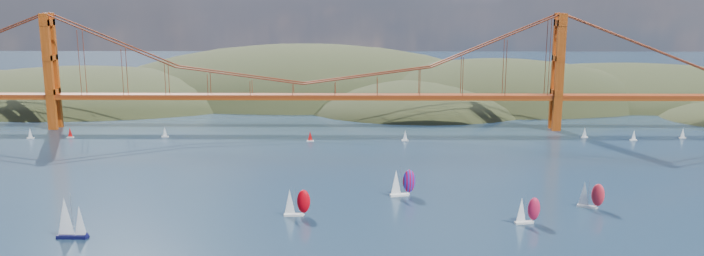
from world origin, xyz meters
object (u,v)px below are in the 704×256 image
(racer_2, at_px, (591,195))
(racer_rwb, at_px, (402,182))
(racer_0, at_px, (296,202))
(sloop_navy, at_px, (70,218))
(racer_1, at_px, (527,210))

(racer_2, height_order, racer_rwb, racer_rwb)
(racer_0, relative_size, racer_2, 1.01)
(racer_rwb, bearing_deg, sloop_navy, -170.31)
(sloop_navy, xyz_separation_m, racer_1, (125.73, 13.32, -1.51))
(sloop_navy, height_order, racer_2, sloop_navy)
(sloop_navy, height_order, racer_rwb, sloop_navy)
(racer_2, bearing_deg, racer_rwb, -165.05)
(racer_0, height_order, racer_1, racer_0)
(racer_0, relative_size, racer_1, 1.05)
(racer_1, xyz_separation_m, racer_rwb, (-34.13, 26.41, 0.55))
(sloop_navy, bearing_deg, racer_rwb, 24.79)
(racer_1, bearing_deg, sloop_navy, 173.38)
(sloop_navy, height_order, racer_0, sloop_navy)
(sloop_navy, xyz_separation_m, racer_0, (59.11, 19.20, -1.30))
(racer_0, xyz_separation_m, racer_rwb, (32.49, 20.54, 0.33))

